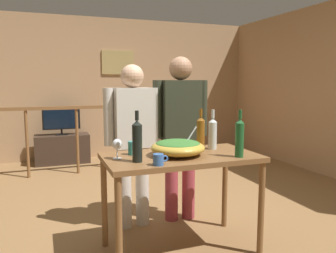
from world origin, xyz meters
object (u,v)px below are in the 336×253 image
(serving_table, at_px, (181,167))
(person_standing_left, at_px, (133,134))
(stair_railing, at_px, (90,128))
(wine_bottle_dark, at_px, (137,140))
(tv_console, at_px, (62,149))
(flat_screen_tv, at_px, (61,119))
(mug_blue, at_px, (159,160))
(mug_teal, at_px, (133,148))
(wine_bottle_green, at_px, (240,137))
(person_standing_right, at_px, (180,126))
(wine_bottle_amber, at_px, (201,133))
(framed_picture, at_px, (118,63))
(wine_glass, at_px, (117,145))
(salad_bowl, at_px, (178,147))
(wine_bottle_clear, at_px, (213,133))

(serving_table, xyz_separation_m, person_standing_left, (-0.24, 0.60, 0.20))
(stair_railing, height_order, wine_bottle_dark, wine_bottle_dark)
(tv_console, relative_size, flat_screen_tv, 1.47)
(mug_blue, xyz_separation_m, mug_teal, (-0.08, 0.40, 0.01))
(serving_table, bearing_deg, flat_screen_tv, 102.03)
(wine_bottle_dark, distance_m, wine_bottle_green, 0.80)
(person_standing_left, bearing_deg, wine_bottle_green, 124.43)
(flat_screen_tv, bearing_deg, mug_teal, -83.45)
(mug_teal, bearing_deg, person_standing_right, 37.36)
(flat_screen_tv, distance_m, wine_bottle_green, 3.92)
(tv_console, distance_m, serving_table, 3.65)
(wine_bottle_dark, bearing_deg, wine_bottle_amber, 19.59)
(framed_picture, bearing_deg, flat_screen_tv, -163.15)
(person_standing_left, bearing_deg, mug_teal, 72.22)
(wine_bottle_green, relative_size, person_standing_left, 0.24)
(person_standing_right, bearing_deg, person_standing_left, 3.28)
(wine_glass, bearing_deg, serving_table, -4.16)
(mug_teal, bearing_deg, flat_screen_tv, 96.55)
(salad_bowl, distance_m, mug_blue, 0.35)
(person_standing_right, bearing_deg, wine_bottle_dark, 51.69)
(wine_bottle_dark, xyz_separation_m, mug_blue, (0.11, -0.15, -0.12))
(stair_railing, bearing_deg, wine_bottle_amber, -77.37)
(person_standing_left, bearing_deg, stair_railing, -89.94)
(salad_bowl, height_order, wine_glass, salad_bowl)
(wine_glass, relative_size, person_standing_left, 0.10)
(serving_table, relative_size, wine_glass, 7.96)
(salad_bowl, bearing_deg, mug_teal, 155.00)
(stair_railing, height_order, mug_teal, stair_railing)
(wine_glass, xyz_separation_m, mug_blue, (0.23, -0.30, -0.07))
(mug_blue, bearing_deg, wine_glass, 128.24)
(framed_picture, xyz_separation_m, person_standing_right, (-0.07, -3.23, -0.79))
(mug_blue, bearing_deg, serving_table, 43.14)
(tv_console, relative_size, mug_blue, 7.99)
(stair_railing, bearing_deg, flat_screen_tv, 116.78)
(mug_blue, bearing_deg, wine_bottle_green, 2.87)
(serving_table, distance_m, wine_glass, 0.55)
(wine_bottle_green, height_order, mug_blue, wine_bottle_green)
(framed_picture, distance_m, salad_bowl, 3.96)
(wine_bottle_amber, relative_size, person_standing_right, 0.22)
(wine_bottle_dark, relative_size, wine_bottle_clear, 1.10)
(framed_picture, bearing_deg, wine_bottle_green, -88.77)
(tv_console, distance_m, wine_bottle_amber, 3.64)
(salad_bowl, distance_m, wine_bottle_clear, 0.42)
(framed_picture, xyz_separation_m, flat_screen_tv, (-1.06, -0.32, -0.99))
(tv_console, height_order, wine_bottle_green, wine_bottle_green)
(flat_screen_tv, distance_m, wine_bottle_dark, 3.65)
(stair_railing, height_order, salad_bowl, stair_railing)
(framed_picture, bearing_deg, mug_blue, -98.19)
(flat_screen_tv, distance_m, wine_glass, 3.49)
(wine_bottle_dark, distance_m, person_standing_right, 0.96)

